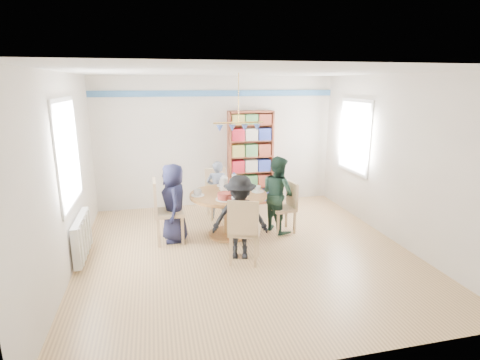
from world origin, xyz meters
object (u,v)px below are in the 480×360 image
object	(u,v)px
person_left	(174,203)
person_right	(278,194)
dining_table	(228,204)
bookshelf	(250,159)
person_near	(240,217)
chair_far	(217,190)
chair_left	(163,208)
radiator	(82,237)
chair_right	(287,205)
chair_near	(244,228)
person_far	(217,190)

from	to	relation	value
person_left	person_right	bearing A→B (deg)	87.66
dining_table	bookshelf	xyz separation A→B (m)	(0.81, 1.65, 0.43)
person_left	person_right	size ratio (longest dim) A/B	0.97
person_near	chair_far	bearing A→B (deg)	103.55
dining_table	person_near	xyz separation A→B (m)	(0.00, -0.87, 0.08)
chair_left	dining_table	bearing A→B (deg)	1.87
person_near	person_left	bearing A→B (deg)	148.99
radiator	person_left	distance (m)	1.46
chair_right	chair_left	bearing A→B (deg)	-179.90
chair_near	person_right	world-z (taller)	person_right
radiator	chair_left	size ratio (longest dim) A/B	0.94
chair_right	chair_near	xyz separation A→B (m)	(-1.02, -1.05, 0.06)
chair_right	person_far	world-z (taller)	person_far
dining_table	bookshelf	distance (m)	1.89
radiator	bookshelf	bearing A→B (deg)	33.42
radiator	person_right	distance (m)	3.22
chair_far	person_near	bearing A→B (deg)	-89.24
chair_near	person_right	xyz separation A→B (m)	(0.88, 1.11, 0.13)
chair_left	person_right	distance (m)	1.97
dining_table	chair_far	size ratio (longest dim) A/B	1.38
dining_table	person_far	xyz separation A→B (m)	(-0.04, 0.89, 0.01)
person_far	bookshelf	world-z (taller)	bookshelf
chair_right	person_near	bearing A→B (deg)	-140.87
chair_left	person_far	distance (m)	1.40
chair_right	person_near	xyz separation A→B (m)	(-1.03, -0.84, 0.15)
chair_right	bookshelf	size ratio (longest dim) A/B	0.44
person_right	person_far	distance (m)	1.27
chair_near	bookshelf	xyz separation A→B (m)	(0.80, 2.73, 0.44)
person_near	bookshelf	bearing A→B (deg)	84.97
person_left	person_far	world-z (taller)	person_left
person_right	bookshelf	world-z (taller)	bookshelf
chair_far	person_near	xyz separation A→B (m)	(0.03, -1.91, 0.12)
radiator	chair_far	size ratio (longest dim) A/B	1.06
radiator	person_left	size ratio (longest dim) A/B	0.77
chair_left	chair_far	size ratio (longest dim) A/B	1.13
chair_right	chair_far	xyz separation A→B (m)	(-1.06, 1.07, 0.03)
chair_near	person_far	bearing A→B (deg)	91.42
chair_near	person_left	bearing A→B (deg)	130.50
person_left	radiator	bearing A→B (deg)	-77.45
radiator	person_near	bearing A→B (deg)	-11.83
person_right	person_near	world-z (taller)	person_right
radiator	dining_table	size ratio (longest dim) A/B	0.77
dining_table	chair_right	world-z (taller)	chair_right
radiator	person_near	distance (m)	2.35
chair_far	person_right	bearing A→B (deg)	-47.58
person_left	person_near	size ratio (longest dim) A/B	1.03
radiator	person_far	distance (m)	2.60
radiator	chair_far	bearing A→B (deg)	32.35
dining_table	chair_near	xyz separation A→B (m)	(0.01, -1.08, -0.01)
chair_right	person_near	size ratio (longest dim) A/B	0.69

